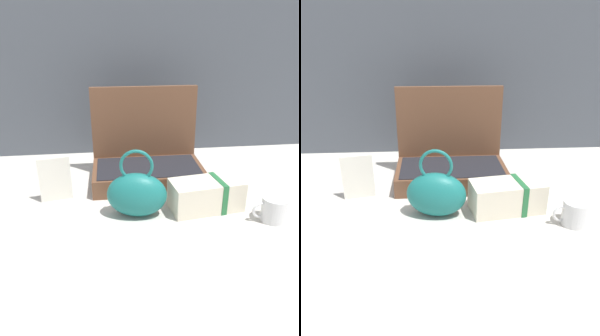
% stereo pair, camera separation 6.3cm
% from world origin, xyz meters
% --- Properties ---
extents(ground_plane, '(6.00, 6.00, 0.00)m').
position_xyz_m(ground_plane, '(0.00, 0.00, 0.00)').
color(ground_plane, beige).
extents(back_wall, '(3.20, 0.06, 1.40)m').
position_xyz_m(back_wall, '(0.00, 0.58, 0.70)').
color(back_wall, '#474C54').
rests_on(back_wall, ground_plane).
extents(open_suitcase, '(0.45, 0.28, 0.38)m').
position_xyz_m(open_suitcase, '(0.03, 0.19, 0.09)').
color(open_suitcase, brown).
rests_on(open_suitcase, ground_plane).
extents(teal_pouch_handbag, '(0.22, 0.14, 0.24)m').
position_xyz_m(teal_pouch_handbag, '(-0.04, -0.10, 0.08)').
color(teal_pouch_handbag, '#196B66').
rests_on(teal_pouch_handbag, ground_plane).
extents(cream_toiletry_bag, '(0.27, 0.16, 0.11)m').
position_xyz_m(cream_toiletry_bag, '(0.21, -0.09, 0.05)').
color(cream_toiletry_bag, beige).
rests_on(cream_toiletry_bag, ground_plane).
extents(coffee_mug, '(0.12, 0.08, 0.08)m').
position_xyz_m(coffee_mug, '(0.41, -0.19, 0.04)').
color(coffee_mug, silver).
rests_on(coffee_mug, ground_plane).
extents(info_card_left, '(0.11, 0.03, 0.17)m').
position_xyz_m(info_card_left, '(-0.33, 0.04, 0.09)').
color(info_card_left, silver).
rests_on(info_card_left, ground_plane).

